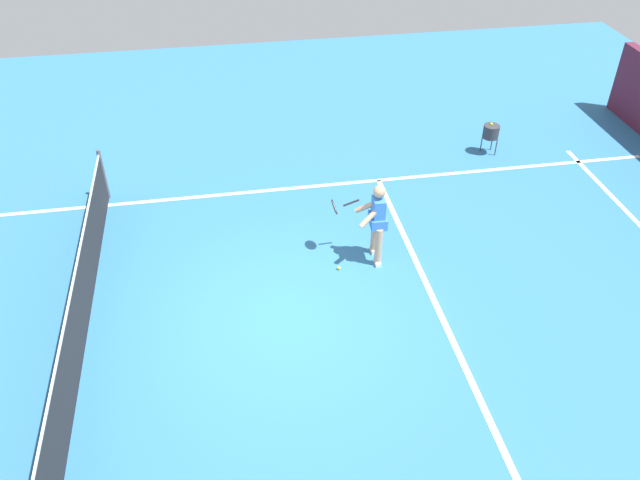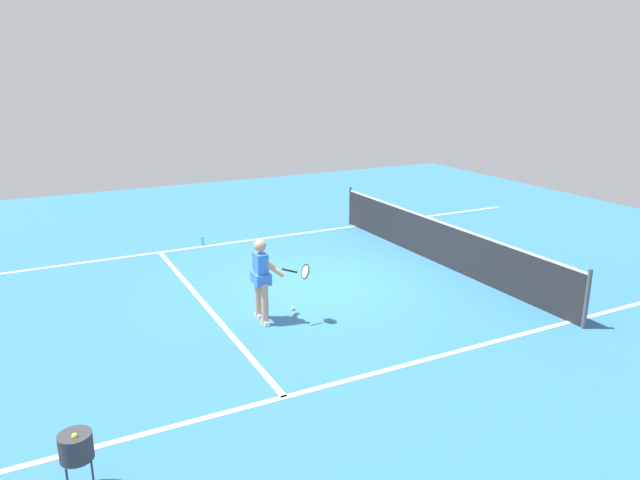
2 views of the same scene
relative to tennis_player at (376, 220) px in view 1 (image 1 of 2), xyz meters
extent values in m
plane|color=teal|center=(-1.27, 1.82, -0.85)|extent=(25.19, 25.19, 0.00)
cube|color=white|center=(-1.27, -0.73, -0.84)|extent=(7.73, 0.10, 0.01)
cube|color=white|center=(2.59, 1.82, -0.84)|extent=(0.10, 17.38, 0.01)
cylinder|color=#4C4C51|center=(2.89, 4.95, -0.29)|extent=(0.08, 0.08, 1.11)
cube|color=#232326|center=(-1.27, 4.95, -0.35)|extent=(8.25, 0.02, 0.99)
cube|color=white|center=(-1.27, 4.95, 0.16)|extent=(8.25, 0.02, 0.04)
cylinder|color=tan|center=(-0.19, -0.02, -0.46)|extent=(0.13, 0.13, 0.78)
cylinder|color=tan|center=(0.17, -0.04, -0.46)|extent=(0.13, 0.13, 0.78)
cube|color=white|center=(-0.19, -0.02, -0.81)|extent=(0.20, 0.10, 0.08)
cube|color=white|center=(0.17, -0.04, -0.81)|extent=(0.20, 0.10, 0.08)
cube|color=#3875D6|center=(-0.01, -0.03, 0.19)|extent=(0.33, 0.21, 0.52)
cube|color=#3875D6|center=(-0.01, -0.03, -0.01)|extent=(0.41, 0.30, 0.20)
sphere|color=tan|center=(-0.01, -0.03, 0.59)|extent=(0.22, 0.22, 0.22)
cylinder|color=tan|center=(-0.15, 0.13, 0.21)|extent=(0.27, 0.48, 0.37)
cylinder|color=tan|center=(0.15, 0.11, 0.21)|extent=(0.30, 0.47, 0.37)
cylinder|color=black|center=(0.35, 0.38, 0.17)|extent=(0.05, 0.30, 0.14)
torus|color=black|center=(0.36, 0.68, 0.11)|extent=(0.29, 0.13, 0.28)
cylinder|color=beige|center=(0.36, 0.68, 0.11)|extent=(0.24, 0.10, 0.23)
sphere|color=#D1E533|center=(-0.22, 0.69, -0.81)|extent=(0.07, 0.07, 0.07)
cylinder|color=#333338|center=(3.33, -3.50, -0.30)|extent=(0.36, 0.36, 0.30)
cylinder|color=#333338|center=(3.46, -3.37, -0.65)|extent=(0.02, 0.02, 0.40)
cylinder|color=#333338|center=(3.21, -3.63, -0.65)|extent=(0.02, 0.02, 0.40)
cylinder|color=#333338|center=(3.46, -3.63, -0.65)|extent=(0.02, 0.02, 0.40)
sphere|color=#D1E533|center=(3.38, -3.50, -0.14)|extent=(0.07, 0.07, 0.07)
camera|label=1|loc=(-8.94, 2.54, 6.53)|focal=36.34mm
camera|label=2|loc=(9.46, -3.70, 3.61)|focal=33.56mm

